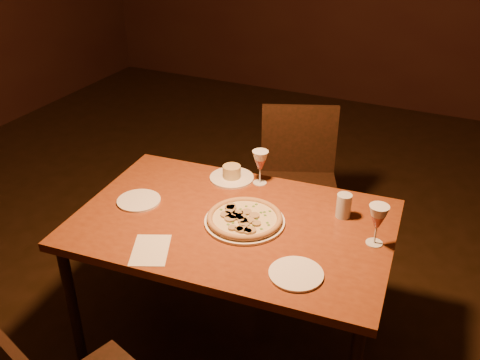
% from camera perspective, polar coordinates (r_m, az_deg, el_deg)
% --- Properties ---
extents(floor, '(7.00, 7.00, 0.00)m').
position_cam_1_polar(floor, '(2.71, -2.52, -16.86)').
color(floor, black).
rests_on(floor, ground).
extents(dining_table, '(1.38, 0.95, 0.71)m').
position_cam_1_polar(dining_table, '(2.29, -0.75, -5.66)').
color(dining_table, brown).
rests_on(dining_table, floor).
extents(chair_far, '(0.55, 0.55, 0.88)m').
position_cam_1_polar(chair_far, '(3.02, 6.23, 0.21)').
color(chair_far, black).
rests_on(chair_far, floor).
extents(pizza_plate, '(0.34, 0.34, 0.04)m').
position_cam_1_polar(pizza_plate, '(2.23, 0.50, -4.16)').
color(pizza_plate, white).
rests_on(pizza_plate, dining_table).
extents(ramekin_saucer, '(0.21, 0.21, 0.07)m').
position_cam_1_polar(ramekin_saucer, '(2.56, -0.89, 0.58)').
color(ramekin_saucer, white).
rests_on(ramekin_saucer, dining_table).
extents(wine_glass_far, '(0.08, 0.08, 0.17)m').
position_cam_1_polar(wine_glass_far, '(2.49, 2.16, 1.35)').
color(wine_glass_far, '#AD4F48').
rests_on(wine_glass_far, dining_table).
extents(wine_glass_right, '(0.08, 0.08, 0.17)m').
position_cam_1_polar(wine_glass_right, '(2.14, 14.39, -4.68)').
color(wine_glass_right, '#AD4F48').
rests_on(wine_glass_right, dining_table).
extents(water_tumbler, '(0.06, 0.06, 0.11)m').
position_cam_1_polar(water_tumbler, '(2.30, 11.01, -2.70)').
color(water_tumbler, silver).
rests_on(water_tumbler, dining_table).
extents(side_plate_left, '(0.19, 0.19, 0.01)m').
position_cam_1_polar(side_plate_left, '(2.42, -10.74, -2.17)').
color(side_plate_left, white).
rests_on(side_plate_left, dining_table).
extents(side_plate_near, '(0.20, 0.20, 0.01)m').
position_cam_1_polar(side_plate_near, '(1.97, 6.00, -9.92)').
color(side_plate_near, white).
rests_on(side_plate_near, dining_table).
extents(menu_card, '(0.21, 0.24, 0.00)m').
position_cam_1_polar(menu_card, '(2.11, -9.53, -7.37)').
color(menu_card, beige).
rests_on(menu_card, dining_table).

